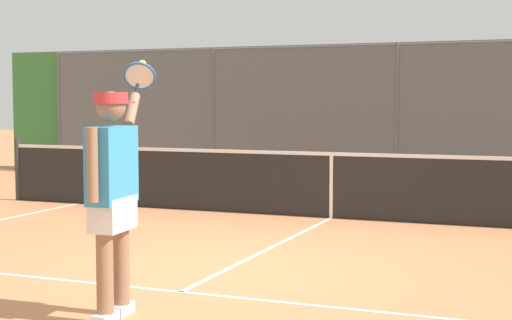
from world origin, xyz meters
The scene contains 5 objects.
ground_plane centered at (0.00, 0.00, 0.00)m, with size 60.00×60.00×0.00m, color #C67A4C.
court_line_markings centered at (0.00, 1.36, 0.00)m, with size 8.76×8.71×0.01m.
fence_backdrop centered at (0.00, -9.05, 1.42)m, with size 19.04×1.37×2.87m.
tennis_net centered at (0.00, -3.82, 0.49)m, with size 11.25×0.09×1.07m.
tennis_player centered at (0.09, 1.92, 1.06)m, with size 0.57×1.43×2.07m.
Camera 1 is at (-3.19, 7.12, 1.71)m, focal length 55.20 mm.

